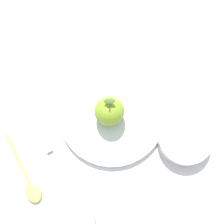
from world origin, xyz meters
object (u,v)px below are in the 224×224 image
at_px(spoon, 29,184).
at_px(side_bowl, 184,138).
at_px(apple, 109,111).
at_px(knife, 53,157).
at_px(dinner_plate, 112,113).

bearing_deg(spoon, side_bowl, -70.95).
distance_m(apple, knife, 0.17).
distance_m(dinner_plate, spoon, 0.25).
relative_size(dinner_plate, knife, 1.27).
relative_size(apple, side_bowl, 0.65).
distance_m(apple, side_bowl, 0.18).
height_order(dinner_plate, knife, dinner_plate).
bearing_deg(apple, side_bowl, -105.38).
relative_size(apple, knife, 0.40).
bearing_deg(side_bowl, knife, 100.45).
relative_size(dinner_plate, spoon, 1.58).
distance_m(side_bowl, knife, 0.31).
distance_m(dinner_plate, knife, 0.17).
bearing_deg(knife, side_bowl, -79.55).
height_order(knife, spoon, spoon).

